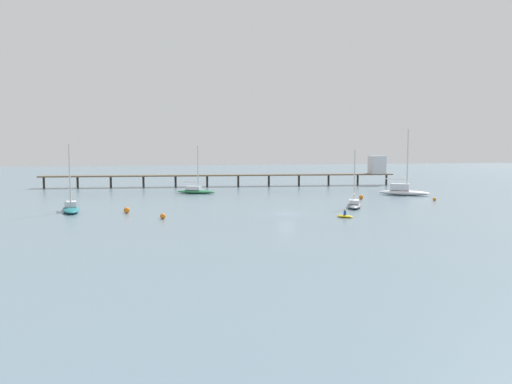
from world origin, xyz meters
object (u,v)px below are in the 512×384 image
Objects in this scene: pier at (280,172)px; mooring_buoy_mid at (434,199)px; dinghy_yellow at (345,216)px; mooring_buoy_far at (127,210)px; sailboat_gray at (354,204)px; mooring_buoy_inner at (163,216)px; sailboat_green at (196,190)px; sailboat_white at (403,191)px; mooring_buoy_outer at (361,197)px; sailboat_teal at (71,208)px.

mooring_buoy_mid is at bearing -68.00° from pier.
dinghy_yellow is 2.70× the size of mooring_buoy_far.
sailboat_gray is 14.75× the size of mooring_buoy_mid.
sailboat_green is at bearing 76.48° from mooring_buoy_inner.
sailboat_white is 21.27× the size of mooring_buoy_mid.
mooring_buoy_outer is at bearing 152.57° from mooring_buoy_mid.
mooring_buoy_outer is (5.08, -34.14, -3.05)m from pier.
sailboat_white is at bearing 25.16° from mooring_buoy_inner.
sailboat_gray is 0.92× the size of sailboat_teal.
sailboat_gray is at bearing -54.99° from sailboat_green.
mooring_buoy_far is at bearing 177.87° from sailboat_gray.
sailboat_teal is (-41.75, 4.81, 0.04)m from sailboat_gray.
dinghy_yellow reaches higher than mooring_buoy_inner.
sailboat_green is 36.49m from mooring_buoy_inner.
sailboat_gray is 3.84× the size of dinghy_yellow.
mooring_buoy_outer reaches higher than mooring_buoy_mid.
dinghy_yellow is 28.39m from mooring_buoy_mid.
sailboat_green is at bearing 49.88° from sailboat_teal.
sailboat_green is 12.27× the size of mooring_buoy_outer.
sailboat_gray is at bearing -162.25° from mooring_buoy_mid.
mooring_buoy_outer is at bearing -33.75° from sailboat_green.
sailboat_teal is at bearing 173.42° from sailboat_gray.
sailboat_green is 45.33m from mooring_buoy_mid.
sailboat_green is 32.95m from mooring_buoy_outer.
mooring_buoy_outer is at bearing -156.08° from sailboat_white.
mooring_buoy_mid is (17.64, 5.64, -0.27)m from sailboat_gray.
sailboat_teal reaches higher than dinghy_yellow.
mooring_buoy_far is at bearing 157.82° from dinghy_yellow.
pier is 106.83× the size of mooring_buoy_outer.
sailboat_white is at bearing -19.09° from sailboat_green.
sailboat_gray is 33.94m from mooring_buoy_far.
sailboat_green is at bearing 160.91° from sailboat_white.
sailboat_gray is 29.89m from mooring_buoy_inner.
sailboat_white reaches higher than sailboat_teal.
sailboat_green is (-22.32, -15.83, -2.80)m from pier.
sailboat_white reaches higher than dinghy_yellow.
sailboat_gray is 42.02m from sailboat_teal.
sailboat_white is 5.54× the size of dinghy_yellow.
sailboat_teal reaches higher than mooring_buoy_outer.
pier is 33.50m from sailboat_white.
sailboat_teal is 16.06× the size of mooring_buoy_mid.
sailboat_white is (59.53, 11.51, 0.30)m from sailboat_teal.
sailboat_green is 32.52m from sailboat_teal.
pier reaches higher than mooring_buoy_mid.
mooring_buoy_mid is 0.70× the size of mooring_buoy_far.
dinghy_yellow is (-5.96, -10.14, -0.35)m from sailboat_gray.
sailboat_teal is 16.34m from mooring_buoy_inner.
sailboat_teal is 8.60m from mooring_buoy_far.
sailboat_green reaches higher than mooring_buoy_inner.
sailboat_white is 52.05m from mooring_buoy_inner.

